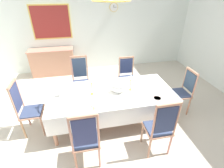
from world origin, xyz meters
name	(u,v)px	position (x,y,z in m)	size (l,w,h in m)	color
ground	(111,120)	(0.00, 0.00, -0.02)	(6.82, 5.93, 0.04)	beige
back_wall	(94,24)	(0.00, 3.00, 1.58)	(6.82, 0.08, 3.15)	silver
dining_table	(112,95)	(0.00, -0.01, 0.68)	(2.56, 1.17, 0.75)	tan
tablecloth	(112,96)	(0.00, -0.01, 0.65)	(2.58, 1.19, 0.40)	white
chair_south_a	(86,139)	(-0.61, -1.00, 0.60)	(0.44, 0.42, 1.18)	tan
chair_north_a	(81,79)	(-0.61, 0.98, 0.61)	(0.44, 0.42, 1.19)	tan
chair_south_b	(160,127)	(0.63, -1.00, 0.60)	(0.44, 0.42, 1.18)	tan
chair_north_b	(127,76)	(0.63, 0.97, 0.57)	(0.44, 0.42, 1.07)	tan
chair_head_west	(27,108)	(-1.69, -0.01, 0.60)	(0.42, 0.44, 1.19)	tan
chair_head_east	(182,91)	(1.68, -0.01, 0.57)	(0.42, 0.44, 1.08)	tan
soup_tureen	(118,87)	(0.15, -0.01, 0.87)	(0.30, 0.30, 0.24)	white
candlestick_west	(92,88)	(-0.40, -0.01, 0.91)	(0.07, 0.07, 0.37)	gold
candlestick_east	(130,84)	(0.40, -0.01, 0.89)	(0.07, 0.07, 0.35)	gold
bowl_near_left	(173,97)	(1.13, -0.48, 0.78)	(0.16, 0.16, 0.04)	white
bowl_near_right	(100,106)	(-0.31, -0.45, 0.77)	(0.20, 0.20, 0.04)	white
bowl_far_left	(157,99)	(0.82, -0.45, 0.77)	(0.17, 0.17, 0.03)	white
spoon_primary	(178,97)	(1.25, -0.45, 0.76)	(0.06, 0.17, 0.01)	gold
spoon_secondary	(92,107)	(-0.45, -0.43, 0.76)	(0.05, 0.18, 0.01)	gold
sideboard	(53,62)	(-1.50, 2.69, 0.45)	(1.44, 0.48, 0.90)	tan
mounted_clock	(114,7)	(0.67, 2.93, 2.10)	(0.28, 0.06, 0.28)	#D1B251
framed_painting	(51,22)	(-1.36, 2.94, 1.70)	(1.21, 0.05, 1.05)	#D1B251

